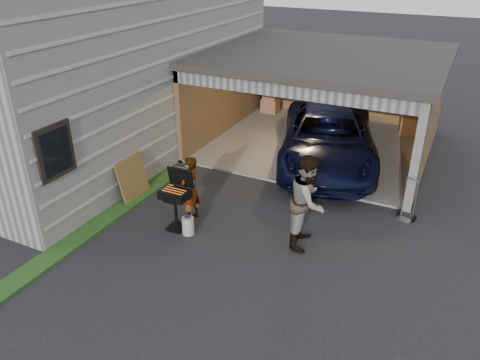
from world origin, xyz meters
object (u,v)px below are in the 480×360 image
object	(u,v)px
minivan	(327,140)
hand_truck	(406,212)
plywood_panel	(133,178)
propane_tank	(188,226)
man	(308,201)
bbq_grill	(176,196)
woman	(190,189)

from	to	relation	value
minivan	hand_truck	world-z (taller)	minivan
plywood_panel	propane_tank	bearing A→B (deg)	-21.58
man	hand_truck	xyz separation A→B (m)	(1.77, 1.89, -0.80)
propane_tank	plywood_panel	world-z (taller)	plywood_panel
man	plywood_panel	distance (m)	4.53
propane_tank	hand_truck	world-z (taller)	hand_truck
minivan	man	size ratio (longest dim) A/B	2.72
plywood_panel	minivan	bearing A→B (deg)	46.76
plywood_panel	hand_truck	world-z (taller)	plywood_panel
propane_tank	minivan	bearing A→B (deg)	71.20
propane_tank	bbq_grill	bearing A→B (deg)	163.90
minivan	plywood_panel	world-z (taller)	minivan
minivan	woman	world-z (taller)	woman
minivan	hand_truck	size ratio (longest dim) A/B	5.32
woman	propane_tank	world-z (taller)	woman
man	propane_tank	size ratio (longest dim) A/B	5.05
man	plywood_panel	xyz separation A→B (m)	(-4.50, 0.02, -0.47)
man	propane_tank	bearing A→B (deg)	103.73
plywood_panel	hand_truck	distance (m)	6.55
bbq_grill	propane_tank	xyz separation A→B (m)	(0.34, -0.10, -0.62)
propane_tank	plywood_panel	xyz separation A→B (m)	(-2.10, 0.83, 0.33)
man	hand_truck	bearing A→B (deg)	-47.85
man	bbq_grill	bearing A→B (deg)	99.65
minivan	plywood_panel	size ratio (longest dim) A/B	5.08
propane_tank	hand_truck	xyz separation A→B (m)	(4.17, 2.70, -0.00)
woman	man	world-z (taller)	man
propane_tank	plywood_panel	distance (m)	2.28
minivan	plywood_panel	distance (m)	5.45
woman	propane_tank	distance (m)	0.84
minivan	man	distance (m)	4.07
woman	bbq_grill	world-z (taller)	woman
plywood_panel	man	bearing A→B (deg)	-0.30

